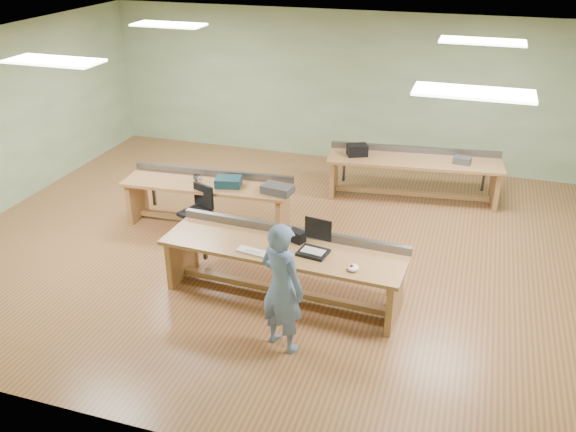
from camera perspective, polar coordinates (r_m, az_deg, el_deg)
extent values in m
plane|color=#925E37|center=(9.42, -0.31, -2.80)|extent=(10.00, 10.00, 0.00)
plane|color=silver|center=(8.40, -0.37, 15.43)|extent=(10.00, 10.00, 0.00)
cube|color=#9EBC8E|center=(12.50, 5.46, 11.83)|extent=(10.00, 0.04, 3.00)
cube|color=#9EBC8E|center=(5.54, -13.37, -8.17)|extent=(10.00, 0.04, 3.00)
cube|color=white|center=(8.27, -21.05, 13.38)|extent=(1.20, 0.50, 0.03)
cube|color=white|center=(10.74, -11.11, 17.16)|extent=(1.20, 0.50, 0.03)
cube|color=white|center=(6.54, 16.97, 10.98)|extent=(1.20, 0.50, 0.03)
cube|color=white|center=(9.48, 17.74, 15.30)|extent=(1.20, 0.50, 0.03)
cube|color=#AE7A49|center=(7.84, -0.54, -3.13)|extent=(3.23, 1.01, 0.05)
cube|color=#AE7A49|center=(8.61, -9.87, -3.55)|extent=(0.12, 0.75, 0.70)
cube|color=#AE7A49|center=(7.70, 9.99, -7.44)|extent=(0.12, 0.75, 0.70)
cube|color=#AE7A49|center=(8.16, -0.52, -6.96)|extent=(2.89, 0.25, 0.08)
cube|color=#56585F|center=(8.12, 0.44, -1.40)|extent=(3.19, 0.24, 0.11)
cube|color=#AE7A49|center=(9.83, -7.62, 2.93)|extent=(2.75, 0.90, 0.05)
cube|color=#AE7A49|center=(10.48, -13.93, 1.62)|extent=(0.12, 0.63, 0.70)
cube|color=#AE7A49|center=(9.62, -0.49, 0.19)|extent=(0.12, 0.63, 0.70)
cube|color=#AE7A49|center=(10.09, -7.41, -0.34)|extent=(2.41, 0.26, 0.08)
cube|color=#56585F|center=(10.07, -7.00, 4.05)|extent=(2.71, 0.26, 0.11)
cube|color=#AE7A49|center=(10.96, 11.74, 5.08)|extent=(3.09, 1.16, 0.05)
cube|color=#AE7A49|center=(11.15, 4.31, 3.86)|extent=(0.16, 0.71, 0.70)
cube|color=#AE7A49|center=(11.22, 18.76, 2.64)|extent=(0.16, 0.71, 0.70)
cube|color=#AE7A49|center=(11.19, 11.45, 2.10)|extent=(2.71, 0.43, 0.08)
cube|color=#56585F|center=(11.27, 11.78, 6.11)|extent=(3.01, 0.44, 0.11)
imported|color=#6C85B0|center=(6.92, -0.57, -6.71)|extent=(0.69, 0.58, 1.61)
cube|color=black|center=(7.68, 2.37, -3.43)|extent=(0.40, 0.35, 0.04)
cube|color=black|center=(7.67, 2.84, -1.22)|extent=(0.36, 0.07, 0.29)
cube|color=beige|center=(7.71, -3.22, -3.38)|extent=(0.47, 0.22, 0.03)
ellipsoid|color=white|center=(7.37, 6.11, -4.83)|extent=(0.14, 0.16, 0.07)
cube|color=black|center=(7.94, 0.79, -1.88)|extent=(0.26, 0.22, 0.15)
cylinder|color=black|center=(9.62, -8.58, -1.02)|extent=(0.06, 0.06, 0.43)
cube|color=black|center=(9.52, -8.67, 0.23)|extent=(0.53, 0.53, 0.06)
cube|color=black|center=(9.54, -7.91, 1.89)|extent=(0.38, 0.19, 0.37)
cylinder|color=black|center=(9.71, -8.51, -1.99)|extent=(0.61, 0.61, 0.06)
cube|color=#12313C|center=(9.65, -5.60, 3.20)|extent=(0.45, 0.38, 0.14)
cube|color=#39383B|center=(9.36, -0.99, 2.53)|extent=(0.51, 0.36, 0.13)
imported|color=#39383B|center=(9.92, -8.52, 3.57)|extent=(0.15, 0.15, 0.10)
cylinder|color=silver|center=(9.80, -8.27, 3.32)|extent=(0.08, 0.08, 0.11)
cube|color=black|center=(10.95, 6.50, 6.15)|extent=(0.42, 0.37, 0.20)
cube|color=#39383B|center=(10.94, 15.99, 5.03)|extent=(0.31, 0.24, 0.11)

